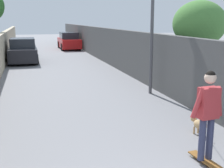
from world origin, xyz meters
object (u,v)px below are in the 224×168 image
at_px(lamp_post, 153,6).
at_px(skateboard, 204,160).
at_px(tree_right_mid, 199,25).
at_px(car_far, 69,41).
at_px(car_near, 23,51).
at_px(person_skateboarder, 208,109).
at_px(dog, 199,124).

bearing_deg(lamp_post, skateboard, 167.77).
height_order(tree_right_mid, car_far, tree_right_mid).
relative_size(car_near, car_far, 0.92).
distance_m(skateboard, person_skateboarder, 1.03).
xyz_separation_m(lamp_post, skateboard, (-5.45, 1.18, -3.10)).
xyz_separation_m(lamp_post, person_skateboarder, (-5.45, 1.18, -2.07)).
bearing_deg(dog, person_skateboarder, 152.92).
bearing_deg(lamp_post, car_near, 25.12).
relative_size(tree_right_mid, dog, 2.12).
bearing_deg(car_far, person_skateboarder, 178.57).
bearing_deg(lamp_post, person_skateboarder, 167.77).
distance_m(tree_right_mid, person_skateboarder, 6.14).
bearing_deg(skateboard, car_near, 12.71).
distance_m(lamp_post, car_near, 11.22).
relative_size(skateboard, car_far, 0.19).
bearing_deg(tree_right_mid, car_far, 7.43).
bearing_deg(skateboard, tree_right_mid, -29.50).
bearing_deg(dog, skateboard, 152.92).
bearing_deg(car_near, tree_right_mid, -147.78).
bearing_deg(person_skateboarder, lamp_post, -12.23).
height_order(tree_right_mid, person_skateboarder, tree_right_mid).
distance_m(tree_right_mid, car_far, 18.32).
relative_size(person_skateboarder, car_far, 0.40).
bearing_deg(tree_right_mid, car_near, 32.22).
distance_m(skateboard, car_far, 23.29).
height_order(skateboard, dog, dog).
height_order(car_near, car_far, same).
xyz_separation_m(skateboard, dog, (1.32, -0.68, 0.21)).
distance_m(lamp_post, dog, 5.07).
height_order(person_skateboarder, car_near, person_skateboarder).
distance_m(person_skateboarder, dog, 1.70).
bearing_deg(car_near, person_skateboarder, -167.29).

